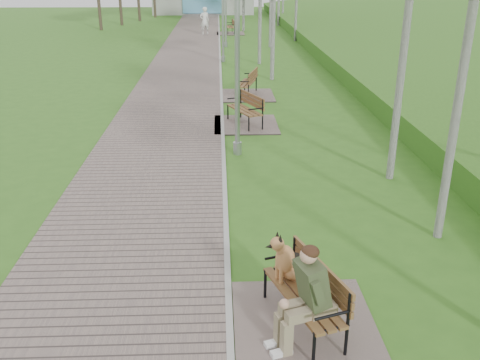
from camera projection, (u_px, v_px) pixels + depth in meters
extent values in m
plane|color=#34631E|center=(229.00, 307.00, 7.78)|extent=(120.00, 120.00, 0.00)
cube|color=#6B5B57|center=(186.00, 61.00, 27.63)|extent=(3.50, 67.00, 0.04)
cube|color=#999993|center=(220.00, 60.00, 27.70)|extent=(0.10, 67.00, 0.05)
cube|color=#407923|center=(460.00, 64.00, 26.76)|extent=(14.00, 70.00, 1.60)
cube|color=#6B5B57|center=(305.00, 325.00, 7.36)|extent=(1.95, 2.16, 0.04)
cube|color=brown|center=(302.00, 296.00, 7.18)|extent=(0.97, 1.69, 0.04)
cube|color=brown|center=(321.00, 274.00, 7.16)|extent=(0.55, 1.55, 0.36)
cube|color=#6B5B57|center=(246.00, 125.00, 16.59)|extent=(1.95, 2.17, 0.04)
cube|color=brown|center=(244.00, 110.00, 16.41)|extent=(1.08, 1.69, 0.04)
cube|color=brown|center=(252.00, 100.00, 16.40)|extent=(0.68, 1.52, 0.36)
cube|color=#6B5B57|center=(247.00, 95.00, 20.30)|extent=(1.98, 2.20, 0.04)
cube|color=brown|center=(246.00, 83.00, 20.12)|extent=(0.89, 1.72, 0.04)
cube|color=brown|center=(253.00, 75.00, 19.95)|extent=(0.46, 1.60, 0.36)
cube|color=#6B5B57|center=(231.00, 33.00, 38.61)|extent=(1.97, 2.19, 0.04)
cube|color=brown|center=(230.00, 27.00, 38.43)|extent=(0.61, 1.67, 0.04)
cube|color=brown|center=(233.00, 22.00, 38.35)|extent=(0.16, 1.64, 0.36)
cylinder|color=#989BA0|center=(237.00, 148.00, 14.00)|extent=(0.22, 0.22, 0.33)
cylinder|color=#989BA0|center=(237.00, 48.00, 13.03)|extent=(0.13, 0.13, 5.49)
cylinder|color=#989BA0|center=(223.00, 59.00, 27.39)|extent=(0.19, 0.19, 0.29)
cylinder|color=#989BA0|center=(223.00, 13.00, 26.54)|extent=(0.12, 0.12, 4.82)
cylinder|color=#989BA0|center=(226.00, 45.00, 32.33)|extent=(0.20, 0.20, 0.30)
cylinder|color=#989BA0|center=(226.00, 4.00, 31.46)|extent=(0.12, 0.12, 4.93)
imported|color=silver|center=(205.00, 21.00, 37.71)|extent=(0.81, 0.67, 1.90)
cylinder|color=silver|center=(473.00, 8.00, 8.30)|extent=(0.16, 0.16, 8.00)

